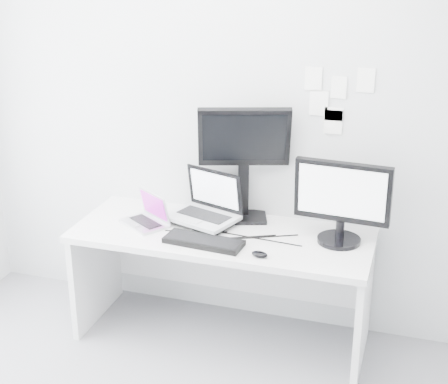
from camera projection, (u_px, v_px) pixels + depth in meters
The scene contains 15 objects.
back_wall at pixel (239, 118), 4.10m from camera, with size 3.60×3.60×0.00m, color silver.
desk at pixel (222, 286), 4.14m from camera, with size 1.80×0.70×0.73m, color silver.
macbook at pixel (143, 209), 4.08m from camera, with size 0.28×0.21×0.21m, color #B5B5B9.
speaker at pixel (210, 198), 4.29m from camera, with size 0.09×0.09×0.17m, color black.
dell_laptop at pixel (202, 199), 4.06m from camera, with size 0.40×0.31×0.34m, color #ADAFB4.
rear_monitor at pixel (244, 162), 4.06m from camera, with size 0.55×0.20×0.75m, color black.
samsung_monitor at pixel (341, 202), 3.80m from camera, with size 0.55×0.25×0.51m, color black.
keyboard at pixel (204, 242), 3.86m from camera, with size 0.46×0.16×0.03m, color black.
mouse at pixel (260, 254), 3.70m from camera, with size 0.10×0.06×0.03m, color black.
wall_note_0 at pixel (313, 79), 3.87m from camera, with size 0.10×0.00×0.14m, color white.
wall_note_1 at pixel (339, 87), 3.84m from camera, with size 0.09×0.00×0.13m, color white.
wall_note_2 at pixel (366, 80), 3.79m from camera, with size 0.10×0.00×0.14m, color white.
wall_note_3 at pixel (334, 114), 3.91m from camera, with size 0.11×0.00×0.08m, color white.
wall_note_4 at pixel (319, 103), 3.91m from camera, with size 0.11×0.00×0.15m, color white.
wall_note_5 at pixel (333, 122), 3.93m from camera, with size 0.11×0.00×0.14m, color white.
Camera 1 is at (1.10, -2.23, 2.40)m, focal length 53.56 mm.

